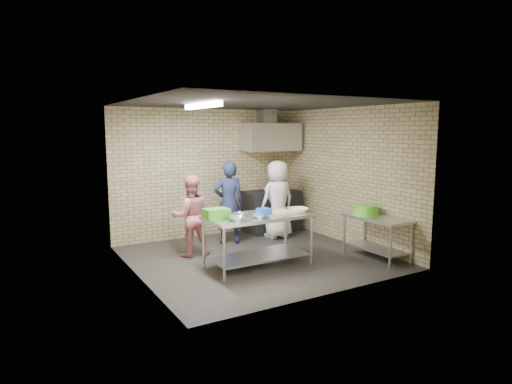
{
  "coord_description": "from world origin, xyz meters",
  "views": [
    {
      "loc": [
        -3.8,
        -6.44,
        2.26
      ],
      "look_at": [
        0.1,
        0.2,
        1.15
      ],
      "focal_mm": 30.38,
      "sensor_mm": 36.0,
      "label": 1
    }
  ],
  "objects_px": {
    "woman_pink": "(190,216)",
    "man_navy": "(229,203)",
    "bottle_green": "(282,140)",
    "green_basin": "(366,210)",
    "side_counter": "(376,238)",
    "blue_tub": "(264,212)",
    "prep_table": "(258,241)",
    "green_crate": "(216,213)",
    "woman_white": "(278,199)",
    "bottle_red": "(268,140)",
    "stove": "(271,211)"
  },
  "relations": [
    {
      "from": "woman_pink",
      "to": "man_navy",
      "type": "bearing_deg",
      "value": -148.11
    },
    {
      "from": "bottle_green",
      "to": "woman_pink",
      "type": "height_order",
      "value": "bottle_green"
    },
    {
      "from": "green_basin",
      "to": "side_counter",
      "type": "bearing_deg",
      "value": -85.43
    },
    {
      "from": "bottle_green",
      "to": "woman_pink",
      "type": "relative_size",
      "value": 0.1
    },
    {
      "from": "blue_tub",
      "to": "man_navy",
      "type": "height_order",
      "value": "man_navy"
    },
    {
      "from": "green_basin",
      "to": "bottle_green",
      "type": "height_order",
      "value": "bottle_green"
    },
    {
      "from": "prep_table",
      "to": "green_basin",
      "type": "height_order",
      "value": "green_basin"
    },
    {
      "from": "green_crate",
      "to": "bottle_green",
      "type": "xyz_separation_m",
      "value": [
        2.73,
        2.2,
        1.07
      ]
    },
    {
      "from": "blue_tub",
      "to": "woman_white",
      "type": "bearing_deg",
      "value": 50.38
    },
    {
      "from": "green_crate",
      "to": "bottle_red",
      "type": "relative_size",
      "value": 2.14
    },
    {
      "from": "woman_white",
      "to": "green_crate",
      "type": "bearing_deg",
      "value": 29.83
    },
    {
      "from": "man_navy",
      "to": "woman_white",
      "type": "bearing_deg",
      "value": -166.32
    },
    {
      "from": "green_crate",
      "to": "blue_tub",
      "type": "relative_size",
      "value": 2.0
    },
    {
      "from": "woman_white",
      "to": "green_basin",
      "type": "bearing_deg",
      "value": 105.57
    },
    {
      "from": "stove",
      "to": "bottle_green",
      "type": "distance_m",
      "value": 1.65
    },
    {
      "from": "bottle_red",
      "to": "woman_white",
      "type": "height_order",
      "value": "bottle_red"
    },
    {
      "from": "bottle_red",
      "to": "bottle_green",
      "type": "distance_m",
      "value": 0.4
    },
    {
      "from": "blue_tub",
      "to": "man_navy",
      "type": "distance_m",
      "value": 1.69
    },
    {
      "from": "side_counter",
      "to": "blue_tub",
      "type": "relative_size",
      "value": 6.22
    },
    {
      "from": "green_basin",
      "to": "woman_white",
      "type": "distance_m",
      "value": 2.01
    },
    {
      "from": "side_counter",
      "to": "stove",
      "type": "xyz_separation_m",
      "value": [
        -0.45,
        2.75,
        0.08
      ]
    },
    {
      "from": "side_counter",
      "to": "bottle_green",
      "type": "bearing_deg",
      "value": 90.0
    },
    {
      "from": "woman_white",
      "to": "blue_tub",
      "type": "bearing_deg",
      "value": 46.81
    },
    {
      "from": "bottle_green",
      "to": "man_navy",
      "type": "height_order",
      "value": "bottle_green"
    },
    {
      "from": "side_counter",
      "to": "man_navy",
      "type": "height_order",
      "value": "man_navy"
    },
    {
      "from": "stove",
      "to": "blue_tub",
      "type": "bearing_deg",
      "value": -125.07
    },
    {
      "from": "bottle_red",
      "to": "woman_white",
      "type": "relative_size",
      "value": 0.11
    },
    {
      "from": "green_basin",
      "to": "woman_white",
      "type": "xyz_separation_m",
      "value": [
        -0.66,
        1.89,
        -0.02
      ]
    },
    {
      "from": "bottle_red",
      "to": "green_basin",
      "type": "bearing_deg",
      "value": -82.1
    },
    {
      "from": "man_navy",
      "to": "woman_white",
      "type": "relative_size",
      "value": 1.01
    },
    {
      "from": "green_crate",
      "to": "green_basin",
      "type": "xyz_separation_m",
      "value": [
        2.71,
        -0.54,
        -0.11
      ]
    },
    {
      "from": "bottle_red",
      "to": "man_navy",
      "type": "height_order",
      "value": "bottle_red"
    },
    {
      "from": "woman_pink",
      "to": "side_counter",
      "type": "bearing_deg",
      "value": 155.32
    },
    {
      "from": "bottle_green",
      "to": "green_basin",
      "type": "bearing_deg",
      "value": -90.42
    },
    {
      "from": "prep_table",
      "to": "stove",
      "type": "height_order",
      "value": "stove"
    },
    {
      "from": "side_counter",
      "to": "stove",
      "type": "relative_size",
      "value": 1.0
    },
    {
      "from": "stove",
      "to": "man_navy",
      "type": "relative_size",
      "value": 0.73
    },
    {
      "from": "bottle_green",
      "to": "man_navy",
      "type": "relative_size",
      "value": 0.09
    },
    {
      "from": "green_crate",
      "to": "bottle_red",
      "type": "xyz_separation_m",
      "value": [
        2.33,
        2.2,
        1.09
      ]
    },
    {
      "from": "prep_table",
      "to": "man_navy",
      "type": "bearing_deg",
      "value": 80.72
    },
    {
      "from": "woman_pink",
      "to": "bottle_green",
      "type": "bearing_deg",
      "value": -148.29
    },
    {
      "from": "stove",
      "to": "green_basin",
      "type": "distance_m",
      "value": 2.57
    },
    {
      "from": "woman_pink",
      "to": "blue_tub",
      "type": "bearing_deg",
      "value": 130.6
    },
    {
      "from": "stove",
      "to": "woman_white",
      "type": "height_order",
      "value": "woman_white"
    },
    {
      "from": "side_counter",
      "to": "prep_table",
      "type": "bearing_deg",
      "value": 161.73
    },
    {
      "from": "prep_table",
      "to": "woman_white",
      "type": "height_order",
      "value": "woman_white"
    },
    {
      "from": "man_navy",
      "to": "woman_white",
      "type": "xyz_separation_m",
      "value": [
        1.1,
        -0.1,
        -0.01
      ]
    },
    {
      "from": "stove",
      "to": "man_navy",
      "type": "distance_m",
      "value": 1.46
    },
    {
      "from": "green_basin",
      "to": "bottle_red",
      "type": "height_order",
      "value": "bottle_red"
    },
    {
      "from": "bottle_red",
      "to": "bottle_green",
      "type": "relative_size",
      "value": 1.2
    }
  ]
}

